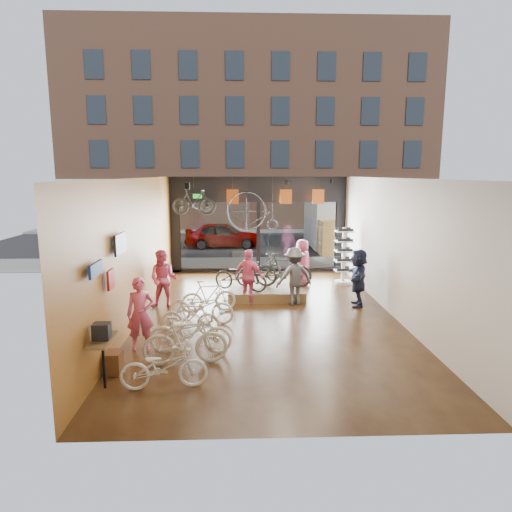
{
  "coord_description": "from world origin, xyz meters",
  "views": [
    {
      "loc": [
        -0.77,
        -12.24,
        3.92
      ],
      "look_at": [
        -0.26,
        1.4,
        1.45
      ],
      "focal_mm": 32.0,
      "sensor_mm": 36.0,
      "label": 1
    }
  ],
  "objects_px": {
    "customer_0": "(140,314)",
    "floor_bike_4": "(201,306)",
    "floor_bike_1": "(185,340)",
    "floor_bike_5": "(209,296)",
    "customer_4": "(302,262)",
    "street_car": "(223,235)",
    "display_platform": "(266,292)",
    "floor_bike_3": "(190,317)",
    "customer_5": "(358,278)",
    "sunglasses_rack": "(343,256)",
    "hung_bike": "(194,202)",
    "customer_3": "(294,276)",
    "customer_1": "(163,279)",
    "penny_farthing": "(255,212)",
    "display_bike_mid": "(284,270)",
    "floor_bike_0": "(164,367)",
    "floor_bike_2": "(190,332)",
    "box_truck": "(333,226)",
    "display_bike_right": "(259,270)",
    "display_bike_left": "(241,276)",
    "customer_2": "(249,277)"
  },
  "relations": [
    {
      "from": "floor_bike_4",
      "to": "display_bike_mid",
      "type": "xyz_separation_m",
      "value": [
        2.45,
        2.65,
        0.38
      ]
    },
    {
      "from": "floor_bike_0",
      "to": "customer_0",
      "type": "xyz_separation_m",
      "value": [
        -0.82,
        1.95,
        0.41
      ]
    },
    {
      "from": "floor_bike_3",
      "to": "customer_1",
      "type": "relative_size",
      "value": 0.87
    },
    {
      "from": "hung_bike",
      "to": "customer_4",
      "type": "bearing_deg",
      "value": -92.41
    },
    {
      "from": "customer_0",
      "to": "floor_bike_1",
      "type": "bearing_deg",
      "value": -46.82
    },
    {
      "from": "floor_bike_1",
      "to": "floor_bike_5",
      "type": "height_order",
      "value": "floor_bike_1"
    },
    {
      "from": "floor_bike_3",
      "to": "customer_4",
      "type": "relative_size",
      "value": 0.93
    },
    {
      "from": "floor_bike_4",
      "to": "customer_2",
      "type": "xyz_separation_m",
      "value": [
        1.31,
        1.83,
        0.37
      ]
    },
    {
      "from": "customer_0",
      "to": "display_bike_left",
      "type": "bearing_deg",
      "value": 52.47
    },
    {
      "from": "sunglasses_rack",
      "to": "penny_farthing",
      "type": "relative_size",
      "value": 1.12
    },
    {
      "from": "floor_bike_3",
      "to": "customer_4",
      "type": "height_order",
      "value": "customer_4"
    },
    {
      "from": "customer_4",
      "to": "customer_5",
      "type": "distance_m",
      "value": 2.98
    },
    {
      "from": "floor_bike_0",
      "to": "floor_bike_5",
      "type": "bearing_deg",
      "value": -12.87
    },
    {
      "from": "floor_bike_1",
      "to": "sunglasses_rack",
      "type": "height_order",
      "value": "sunglasses_rack"
    },
    {
      "from": "floor_bike_3",
      "to": "customer_1",
      "type": "distance_m",
      "value": 2.6
    },
    {
      "from": "street_car",
      "to": "display_bike_mid",
      "type": "distance_m",
      "value": 10.18
    },
    {
      "from": "floor_bike_0",
      "to": "penny_farthing",
      "type": "xyz_separation_m",
      "value": [
        1.98,
        8.99,
        2.08
      ]
    },
    {
      "from": "customer_1",
      "to": "penny_farthing",
      "type": "relative_size",
      "value": 0.95
    },
    {
      "from": "customer_5",
      "to": "sunglasses_rack",
      "type": "height_order",
      "value": "sunglasses_rack"
    },
    {
      "from": "floor_bike_0",
      "to": "display_bike_mid",
      "type": "height_order",
      "value": "display_bike_mid"
    },
    {
      "from": "customer_2",
      "to": "penny_farthing",
      "type": "height_order",
      "value": "penny_farthing"
    },
    {
      "from": "street_car",
      "to": "display_platform",
      "type": "xyz_separation_m",
      "value": [
        1.74,
        -9.93,
        -0.53
      ]
    },
    {
      "from": "customer_5",
      "to": "sunglasses_rack",
      "type": "bearing_deg",
      "value": -172.54
    },
    {
      "from": "customer_2",
      "to": "sunglasses_rack",
      "type": "bearing_deg",
      "value": -113.03
    },
    {
      "from": "floor_bike_2",
      "to": "customer_4",
      "type": "distance_m",
      "value": 7.04
    },
    {
      "from": "floor_bike_4",
      "to": "floor_bike_5",
      "type": "height_order",
      "value": "floor_bike_5"
    },
    {
      "from": "display_bike_left",
      "to": "customer_5",
      "type": "xyz_separation_m",
      "value": [
        3.5,
        -0.77,
        0.1
      ]
    },
    {
      "from": "floor_bike_0",
      "to": "floor_bike_4",
      "type": "height_order",
      "value": "floor_bike_4"
    },
    {
      "from": "street_car",
      "to": "floor_bike_3",
      "type": "height_order",
      "value": "street_car"
    },
    {
      "from": "street_car",
      "to": "sunglasses_rack",
      "type": "distance_m",
      "value": 9.55
    },
    {
      "from": "box_truck",
      "to": "display_bike_right",
      "type": "xyz_separation_m",
      "value": [
        -4.19,
        -8.41,
        -0.49
      ]
    },
    {
      "from": "customer_4",
      "to": "floor_bike_4",
      "type": "bearing_deg",
      "value": 17.65
    },
    {
      "from": "floor_bike_0",
      "to": "customer_3",
      "type": "relative_size",
      "value": 0.92
    },
    {
      "from": "customer_2",
      "to": "customer_1",
      "type": "bearing_deg",
      "value": 40.94
    },
    {
      "from": "customer_0",
      "to": "floor_bike_4",
      "type": "bearing_deg",
      "value": 48.06
    },
    {
      "from": "customer_4",
      "to": "hung_bike",
      "type": "xyz_separation_m",
      "value": [
        -3.85,
        0.62,
        2.11
      ]
    },
    {
      "from": "floor_bike_0",
      "to": "floor_bike_3",
      "type": "distance_m",
      "value": 2.83
    },
    {
      "from": "floor_bike_5",
      "to": "customer_4",
      "type": "xyz_separation_m",
      "value": [
        3.12,
        3.19,
        0.35
      ]
    },
    {
      "from": "floor_bike_0",
      "to": "hung_bike",
      "type": "bearing_deg",
      "value": -5.09
    },
    {
      "from": "floor_bike_5",
      "to": "customer_3",
      "type": "distance_m",
      "value": 2.66
    },
    {
      "from": "customer_2",
      "to": "customer_4",
      "type": "bearing_deg",
      "value": -97.88
    },
    {
      "from": "customer_1",
      "to": "floor_bike_1",
      "type": "bearing_deg",
      "value": -67.92
    },
    {
      "from": "street_car",
      "to": "display_platform",
      "type": "distance_m",
      "value": 10.1
    },
    {
      "from": "display_bike_left",
      "to": "hung_bike",
      "type": "relative_size",
      "value": 1.11
    },
    {
      "from": "floor_bike_2",
      "to": "customer_2",
      "type": "xyz_separation_m",
      "value": [
        1.38,
        3.89,
        0.35
      ]
    },
    {
      "from": "box_truck",
      "to": "customer_0",
      "type": "relative_size",
      "value": 3.84
    },
    {
      "from": "floor_bike_5",
      "to": "box_truck",
      "type": "bearing_deg",
      "value": -41.05
    },
    {
      "from": "floor_bike_0",
      "to": "display_bike_right",
      "type": "relative_size",
      "value": 0.9
    },
    {
      "from": "box_truck",
      "to": "display_bike_left",
      "type": "distance_m",
      "value": 10.51
    },
    {
      "from": "floor_bike_3",
      "to": "street_car",
      "type": "bearing_deg",
      "value": 10.5
    }
  ]
}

